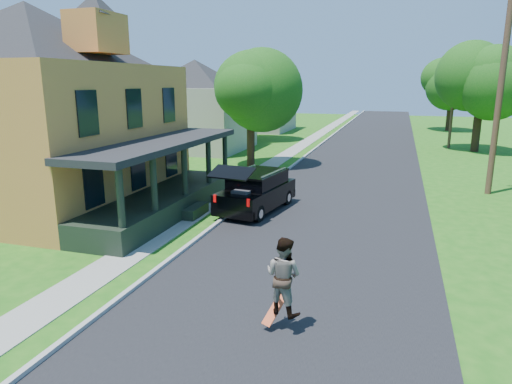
% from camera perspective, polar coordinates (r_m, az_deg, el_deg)
% --- Properties ---
extents(ground, '(140.00, 140.00, 0.00)m').
position_cam_1_polar(ground, '(12.29, 3.82, -12.90)').
color(ground, '#195B12').
rests_on(ground, ground).
extents(street, '(8.00, 120.00, 0.02)m').
position_cam_1_polar(street, '(31.29, 12.51, 3.22)').
color(street, black).
rests_on(street, ground).
extents(curb, '(0.15, 120.00, 0.12)m').
position_cam_1_polar(curb, '(31.88, 5.24, 3.68)').
color(curb, '#9D9D98').
rests_on(curb, ground).
extents(sidewalk, '(1.30, 120.00, 0.03)m').
position_cam_1_polar(sidewalk, '(32.23, 2.54, 3.83)').
color(sidewalk, gray).
rests_on(sidewalk, ground).
extents(front_walk, '(6.50, 1.20, 0.03)m').
position_cam_1_polar(front_walk, '(21.29, -17.72, -1.95)').
color(front_walk, gray).
rests_on(front_walk, ground).
extents(main_house, '(15.56, 15.56, 10.10)m').
position_cam_1_polar(main_house, '(22.67, -25.64, 10.91)').
color(main_house, '#CD783C').
rests_on(main_house, ground).
extents(neighbor_house_mid, '(12.78, 12.78, 8.30)m').
position_cam_1_polar(neighbor_house_mid, '(38.24, -7.55, 11.59)').
color(neighbor_house_mid, gray).
rests_on(neighbor_house_mid, ground).
extents(neighbor_house_far, '(12.78, 12.78, 8.30)m').
position_cam_1_polar(neighbor_house_far, '(53.19, -0.16, 12.25)').
color(neighbor_house_far, gray).
rests_on(neighbor_house_far, ground).
extents(black_suv, '(2.54, 5.08, 2.26)m').
position_cam_1_polar(black_suv, '(19.74, 0.05, 0.11)').
color(black_suv, black).
rests_on(black_suv, ground).
extents(skateboarder, '(1.03, 0.91, 1.78)m').
position_cam_1_polar(skateboarder, '(10.26, 3.43, -10.39)').
color(skateboarder, black).
rests_on(skateboarder, ground).
extents(skateboard, '(0.50, 0.67, 0.62)m').
position_cam_1_polar(skateboard, '(10.73, 2.39, -14.53)').
color(skateboard, '#BD3810').
rests_on(skateboard, ground).
extents(tree_left_mid, '(6.13, 6.17, 8.31)m').
position_cam_1_polar(tree_left_mid, '(29.99, -0.71, 13.34)').
color(tree_left_mid, black).
rests_on(tree_left_mid, ground).
extents(tree_left_far, '(7.34, 7.46, 8.52)m').
position_cam_1_polar(tree_left_far, '(44.04, -0.55, 13.43)').
color(tree_left_far, black).
rests_on(tree_left_far, ground).
extents(tree_right_mid, '(6.63, 6.27, 8.93)m').
position_cam_1_polar(tree_right_mid, '(40.61, 26.41, 12.91)').
color(tree_right_mid, black).
rests_on(tree_right_mid, ground).
extents(tree_right_far, '(6.80, 6.37, 8.46)m').
position_cam_1_polar(tree_right_far, '(56.99, 23.33, 12.75)').
color(tree_right_far, black).
rests_on(tree_right_far, ground).
extents(utility_pole_near, '(1.80, 0.62, 10.47)m').
position_cam_1_polar(utility_pole_near, '(25.12, 28.32, 11.86)').
color(utility_pole_near, '#482D21').
rests_on(utility_pole_near, ground).
extents(utility_pole_far, '(1.50, 0.25, 7.64)m').
position_cam_1_polar(utility_pole_far, '(41.78, 23.42, 10.44)').
color(utility_pole_far, '#482D21').
rests_on(utility_pole_far, ground).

